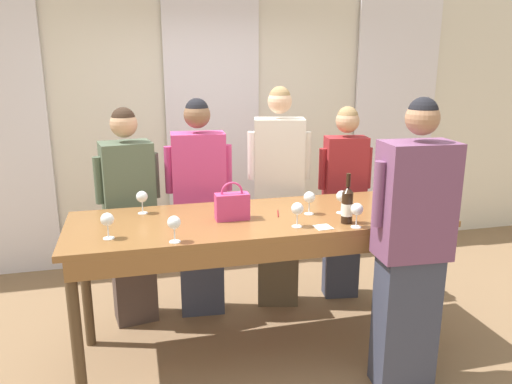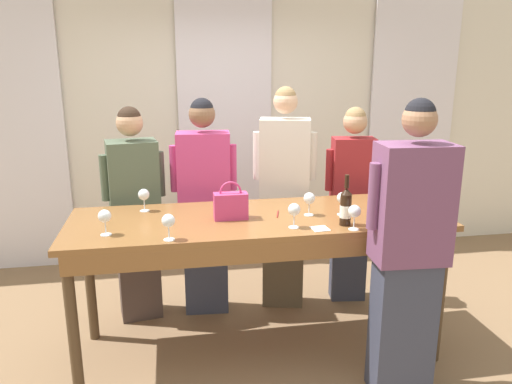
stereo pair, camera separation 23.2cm
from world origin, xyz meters
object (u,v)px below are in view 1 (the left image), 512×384
at_px(wine_glass_front_mid, 107,220).
at_px(guest_pink_top, 200,207).
at_px(wine_glass_front_right, 357,210).
at_px(wine_glass_center_right, 174,223).
at_px(handbag, 232,206).
at_px(wine_glass_center_mid, 297,209).
at_px(host_pouring, 411,249).
at_px(tasting_bar, 260,233).
at_px(wine_glass_back_mid, 385,191).
at_px(wine_bottle, 347,205).
at_px(guest_striped_shirt, 344,200).
at_px(guest_olive_jacket, 130,217).
at_px(guest_cream_sweater, 279,197).
at_px(wine_glass_front_left, 309,198).
at_px(wine_glass_back_left, 342,197).
at_px(wine_glass_center_left, 142,197).

xyz_separation_m(wine_glass_front_mid, guest_pink_top, (0.66, 0.87, -0.22)).
relative_size(wine_glass_front_mid, guest_pink_top, 0.09).
height_order(wine_glass_front_right, wine_glass_center_right, same).
relative_size(handbag, wine_glass_center_mid, 1.61).
bearing_deg(wine_glass_center_right, wine_glass_front_right, -0.66).
height_order(handbag, wine_glass_center_mid, handbag).
relative_size(wine_glass_front_right, host_pouring, 0.09).
height_order(tasting_bar, wine_glass_back_mid, wine_glass_back_mid).
relative_size(wine_bottle, guest_striped_shirt, 0.20).
bearing_deg(tasting_bar, wine_glass_center_mid, -52.57).
height_order(wine_glass_front_mid, guest_olive_jacket, guest_olive_jacket).
xyz_separation_m(wine_glass_front_right, guest_cream_sweater, (-0.21, 1.03, -0.18)).
bearing_deg(wine_glass_back_mid, wine_glass_center_right, -166.76).
xyz_separation_m(wine_glass_front_left, wine_glass_front_right, (0.20, -0.34, 0.00)).
relative_size(handbag, wine_glass_back_left, 1.61).
height_order(wine_glass_front_mid, guest_pink_top, guest_pink_top).
distance_m(guest_cream_sweater, host_pouring, 1.36).
height_order(handbag, wine_glass_front_right, handbag).
xyz_separation_m(handbag, wine_glass_front_mid, (-0.79, -0.19, 0.02)).
relative_size(wine_bottle, wine_glass_back_left, 2.07).
height_order(handbag, wine_glass_back_left, handbag).
height_order(tasting_bar, wine_bottle, wine_bottle).
xyz_separation_m(wine_glass_center_right, guest_pink_top, (0.28, 1.02, -0.22)).
bearing_deg(wine_glass_center_right, tasting_bar, 28.53).
xyz_separation_m(wine_bottle, guest_pink_top, (-0.84, 0.94, -0.23)).
relative_size(tasting_bar, handbag, 9.85).
xyz_separation_m(handbag, wine_glass_center_mid, (0.37, -0.25, 0.02)).
xyz_separation_m(wine_glass_center_left, wine_glass_back_mid, (1.71, -0.26, 0.00)).
xyz_separation_m(wine_glass_center_mid, wine_glass_back_left, (0.39, 0.21, -0.00)).
xyz_separation_m(tasting_bar, wine_glass_front_right, (0.54, -0.34, 0.23)).
distance_m(wine_glass_center_right, wine_glass_back_left, 1.21).
xyz_separation_m(wine_glass_center_left, wine_glass_back_left, (1.34, -0.33, 0.00)).
relative_size(wine_glass_center_mid, wine_glass_center_right, 1.00).
bearing_deg(guest_pink_top, handbag, -79.27).
height_order(wine_glass_center_right, guest_olive_jacket, guest_olive_jacket).
xyz_separation_m(tasting_bar, guest_striped_shirt, (0.92, 0.69, -0.02)).
bearing_deg(wine_glass_center_left, guest_pink_top, 41.59).
distance_m(wine_glass_front_right, host_pouring, 0.40).
bearing_deg(wine_glass_back_mid, handbag, -178.91).
relative_size(handbag, guest_striped_shirt, 0.15).
distance_m(handbag, wine_glass_center_mid, 0.45).
bearing_deg(wine_glass_back_left, wine_glass_front_left, 172.18).
height_order(wine_glass_front_right, wine_glass_back_left, same).
bearing_deg(guest_striped_shirt, guest_cream_sweater, 180.00).
height_order(wine_bottle, guest_striped_shirt, guest_striped_shirt).
bearing_deg(wine_glass_center_right, wine_glass_front_left, 18.92).
xyz_separation_m(wine_glass_front_mid, wine_glass_back_mid, (1.92, 0.21, 0.00)).
height_order(wine_glass_front_left, wine_glass_front_right, same).
distance_m(guest_olive_jacket, host_pouring, 2.10).
xyz_separation_m(wine_glass_front_right, wine_glass_center_right, (-1.15, 0.01, 0.00)).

